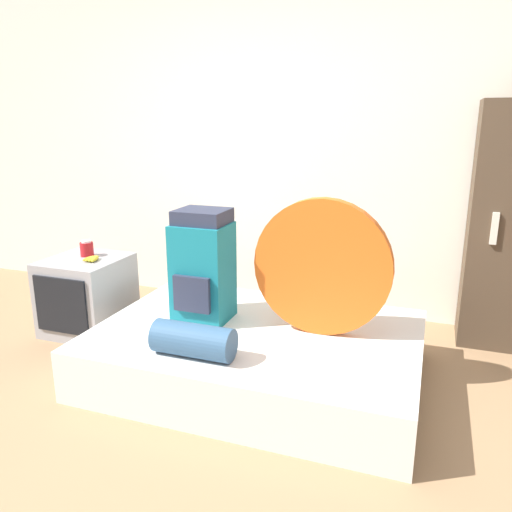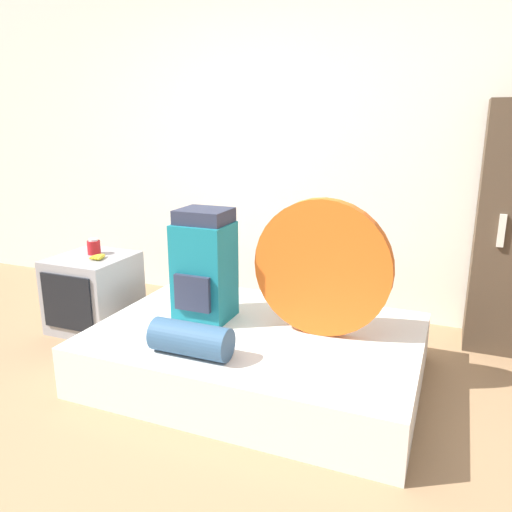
% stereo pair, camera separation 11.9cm
% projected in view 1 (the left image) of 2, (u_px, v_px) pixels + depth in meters
% --- Properties ---
extents(ground_plane, '(16.00, 16.00, 0.00)m').
position_uv_depth(ground_plane, '(163.00, 450.00, 2.35)').
color(ground_plane, '#997551').
extents(wall_back, '(8.00, 0.05, 2.60)m').
position_uv_depth(wall_back, '(289.00, 147.00, 3.90)').
color(wall_back, silver).
rests_on(wall_back, ground_plane).
extents(bed, '(1.87, 1.31, 0.31)m').
position_uv_depth(bed, '(257.00, 353.00, 2.99)').
color(bed, silver).
rests_on(bed, ground_plane).
extents(backpack, '(0.33, 0.32, 0.69)m').
position_uv_depth(backpack, '(203.00, 267.00, 3.03)').
color(backpack, '#14707F').
rests_on(backpack, bed).
extents(tent_bag, '(0.79, 0.08, 0.79)m').
position_uv_depth(tent_bag, '(322.00, 267.00, 2.81)').
color(tent_bag, '#E05B19').
rests_on(tent_bag, bed).
extents(sleeping_roll, '(0.43, 0.18, 0.18)m').
position_uv_depth(sleeping_roll, '(193.00, 340.00, 2.59)').
color(sleeping_roll, '#33567A').
rests_on(sleeping_roll, bed).
extents(television, '(0.52, 0.56, 0.55)m').
position_uv_depth(television, '(87.00, 295.00, 3.63)').
color(television, '#939399').
rests_on(television, ground_plane).
extents(canister, '(0.09, 0.09, 0.12)m').
position_uv_depth(canister, '(87.00, 249.00, 3.62)').
color(canister, '#B2191E').
rests_on(canister, television).
extents(banana_bunch, '(0.10, 0.13, 0.03)m').
position_uv_depth(banana_bunch, '(93.00, 259.00, 3.51)').
color(banana_bunch, yellow).
rests_on(banana_bunch, television).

